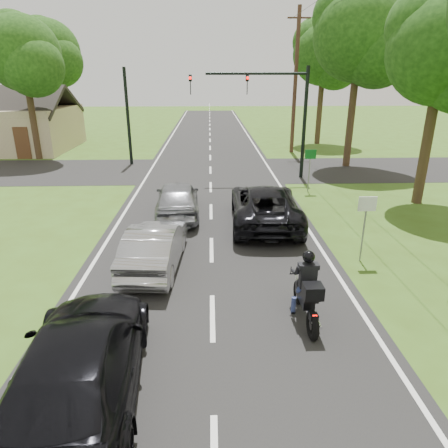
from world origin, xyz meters
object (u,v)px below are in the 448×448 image
at_px(utility_pole_far, 295,82).
at_px(sign_white, 366,213).
at_px(silver_sedan, 155,246).
at_px(dark_suv, 265,205).
at_px(sign_green, 310,160).
at_px(dark_car_behind, 80,363).
at_px(silver_suv, 177,199).
at_px(traffic_signal, 272,103).
at_px(motorcycle_rider, 307,295).

distance_m(utility_pole_far, sign_white, 19.39).
bearing_deg(silver_sedan, utility_pole_far, -108.47).
xyz_separation_m(dark_suv, sign_green, (2.80, 4.51, 0.82)).
bearing_deg(dark_car_behind, utility_pole_far, -113.70).
relative_size(silver_suv, sign_white, 2.04).
distance_m(silver_sedan, dark_car_behind, 5.33).
bearing_deg(dark_car_behind, traffic_signal, -113.47).
distance_m(traffic_signal, sign_green, 4.24).
bearing_deg(sign_white, sign_green, 88.57).
height_order(dark_car_behind, sign_green, sign_green).
bearing_deg(motorcycle_rider, sign_green, 75.77).
xyz_separation_m(silver_suv, traffic_signal, (4.72, 6.47, 3.39)).
height_order(motorcycle_rider, dark_suv, motorcycle_rider).
height_order(utility_pole_far, sign_white, utility_pole_far).
distance_m(silver_suv, traffic_signal, 8.69).
bearing_deg(sign_white, motorcycle_rider, -127.89).
bearing_deg(sign_green, utility_pole_far, 83.27).
height_order(silver_sedan, traffic_signal, traffic_signal).
height_order(dark_suv, sign_white, sign_white).
relative_size(dark_car_behind, sign_white, 2.47).
bearing_deg(motorcycle_rider, sign_white, 51.38).
relative_size(silver_sedan, traffic_signal, 0.65).
height_order(sign_white, sign_green, same).
distance_m(traffic_signal, utility_pole_far, 8.55).
bearing_deg(utility_pole_far, sign_green, -96.73).
relative_size(dark_car_behind, traffic_signal, 0.82).
xyz_separation_m(utility_pole_far, sign_white, (-1.50, -19.02, -3.49)).
xyz_separation_m(silver_suv, sign_green, (6.28, 3.45, 0.85)).
bearing_deg(dark_car_behind, sign_green, -122.72).
xyz_separation_m(silver_sedan, dark_car_behind, (-0.64, -5.29, 0.08)).
bearing_deg(traffic_signal, sign_white, -82.95).
height_order(motorcycle_rider, silver_suv, motorcycle_rider).
xyz_separation_m(silver_sedan, traffic_signal, (5.04, 11.20, 3.44)).
xyz_separation_m(dark_suv, silver_sedan, (-3.81, -3.68, -0.08)).
xyz_separation_m(silver_sedan, silver_suv, (0.33, 4.74, 0.06)).
xyz_separation_m(motorcycle_rider, utility_pole_far, (3.99, 22.21, 4.37)).
xyz_separation_m(dark_car_behind, utility_pole_far, (8.54, 24.50, 4.31)).
height_order(silver_sedan, dark_car_behind, dark_car_behind).
bearing_deg(motorcycle_rider, dark_car_behind, -154.10).
distance_m(dark_suv, sign_white, 4.43).
bearing_deg(dark_car_behind, silver_sedan, -101.33).
bearing_deg(utility_pole_far, silver_sedan, -112.37).
distance_m(silver_sedan, sign_green, 10.56).
relative_size(motorcycle_rider, dark_car_behind, 0.40).
height_order(motorcycle_rider, sign_green, sign_green).
bearing_deg(sign_green, silver_suv, -151.21).
xyz_separation_m(motorcycle_rider, dark_suv, (-0.11, 6.69, 0.06)).
xyz_separation_m(motorcycle_rider, dark_car_behind, (-4.56, -2.29, 0.06)).
height_order(silver_suv, sign_white, sign_white).
relative_size(silver_suv, utility_pole_far, 0.43).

